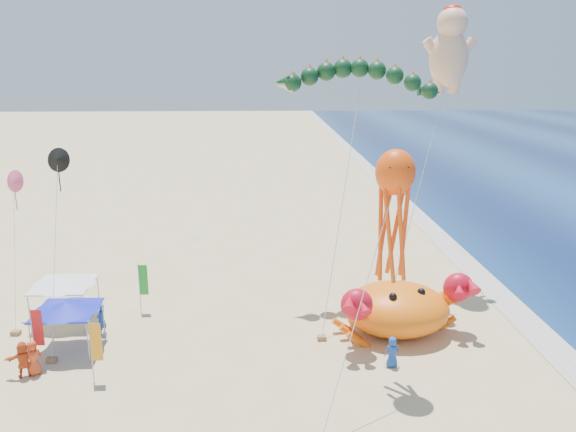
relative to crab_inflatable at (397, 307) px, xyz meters
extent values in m
plane|color=#D1B784|center=(-4.00, -0.58, -1.54)|extent=(320.00, 320.00, 0.00)
plane|color=silver|center=(8.00, -0.58, -1.54)|extent=(320.00, 320.00, 0.00)
ellipsoid|color=orange|center=(0.00, 0.12, -0.13)|extent=(7.15, 6.50, 2.82)
sphere|color=red|center=(-3.16, -1.06, 1.12)|extent=(1.68, 1.68, 1.68)
sphere|color=black|center=(-0.89, -0.86, 1.12)|extent=(0.43, 0.43, 0.43)
sphere|color=red|center=(3.16, -1.06, 1.12)|extent=(1.68, 1.68, 1.68)
sphere|color=black|center=(0.89, -0.86, 1.12)|extent=(0.43, 0.43, 0.43)
cone|color=black|center=(-5.99, 5.21, 12.09)|extent=(1.31, 0.97, 1.07)
cylinder|color=#B2B2B2|center=(-2.92, 2.26, 5.09)|extent=(2.70, 5.93, 12.98)
cube|color=olive|center=(-4.24, -0.68, -1.42)|extent=(0.50, 0.35, 0.25)
ellipsoid|color=#FFC39B|center=(4.48, 7.92, 13.45)|extent=(2.46, 2.03, 3.62)
sphere|color=#FFC39B|center=(4.48, 7.70, 15.57)|extent=(1.89, 1.89, 1.89)
ellipsoid|color=red|center=(4.48, 7.81, 16.23)|extent=(1.22, 1.22, 0.86)
cylinder|color=#B2B2B2|center=(2.50, 5.95, 5.31)|extent=(4.00, 3.98, 13.41)
cube|color=olive|center=(0.53, 3.99, -1.42)|extent=(0.50, 0.35, 0.25)
ellipsoid|color=#FF4D0D|center=(-1.55, -4.49, 8.48)|extent=(1.78, 1.60, 2.05)
cylinder|color=#B2B2B2|center=(-3.38, -7.00, 3.24)|extent=(3.71, 5.08, 9.30)
cylinder|color=gray|center=(-19.04, -2.54, -0.44)|extent=(0.06, 0.06, 2.20)
cylinder|color=gray|center=(-16.23, -2.54, -0.44)|extent=(0.06, 0.06, 2.20)
cylinder|color=gray|center=(-19.04, 0.28, -0.44)|extent=(0.06, 0.06, 2.20)
cylinder|color=gray|center=(-16.23, 0.28, -0.44)|extent=(0.06, 0.06, 2.20)
cube|color=#151FBF|center=(-17.63, -1.13, 0.70)|extent=(3.06, 3.06, 0.08)
cone|color=#151FBF|center=(-17.63, -1.13, 0.94)|extent=(3.36, 3.36, 0.45)
cylinder|color=gray|center=(-20.50, 0.98, -0.44)|extent=(0.06, 0.06, 2.20)
cylinder|color=gray|center=(-17.52, 0.98, -0.44)|extent=(0.06, 0.06, 2.20)
cylinder|color=gray|center=(-20.50, 3.97, -0.44)|extent=(0.06, 0.06, 2.20)
cylinder|color=gray|center=(-17.52, 3.97, -0.44)|extent=(0.06, 0.06, 2.20)
cube|color=silver|center=(-19.01, 2.48, 0.70)|extent=(3.23, 3.23, 0.08)
cone|color=silver|center=(-19.01, 2.48, 0.94)|extent=(3.55, 3.55, 0.45)
cylinder|color=gray|center=(-15.48, -4.43, 0.06)|extent=(0.05, 0.05, 3.20)
cube|color=orange|center=(-15.20, -4.43, 0.56)|extent=(0.50, 0.04, 1.90)
cylinder|color=gray|center=(-18.78, -2.80, 0.06)|extent=(0.05, 0.05, 3.20)
cube|color=#B5161B|center=(-18.50, -2.80, 0.56)|extent=(0.50, 0.04, 1.90)
cylinder|color=gray|center=(-14.88, 3.38, 0.06)|extent=(0.05, 0.05, 3.20)
cube|color=green|center=(-14.60, 3.38, 0.56)|extent=(0.50, 0.04, 1.90)
imported|color=#1C40A5|center=(-16.43, 0.54, -0.63)|extent=(0.65, 0.78, 1.82)
imported|color=#1B45A2|center=(-1.04, -3.59, -0.75)|extent=(0.81, 0.57, 1.58)
imported|color=#D64F22|center=(-18.95, -3.73, -0.63)|extent=(1.77, 1.12, 1.82)
imported|color=#CC4320|center=(-18.55, -3.57, -0.66)|extent=(1.02, 0.98, 1.76)
cone|color=#DF4A7C|center=(-21.77, 4.00, 6.54)|extent=(1.30, 0.51, 1.32)
cylinder|color=#B2B2B2|center=(-21.52, 2.50, 2.52)|extent=(0.55, 3.04, 7.85)
cube|color=olive|center=(-21.27, 1.00, -1.42)|extent=(0.50, 0.35, 0.25)
cone|color=black|center=(-18.15, 1.25, 8.21)|extent=(1.30, 0.51, 1.32)
cylinder|color=#B2B2B2|center=(-17.90, -0.25, 3.36)|extent=(0.55, 3.04, 9.51)
cube|color=olive|center=(-17.65, -1.75, -1.42)|extent=(0.50, 0.35, 0.25)
camera|label=1|loc=(-7.33, -28.46, 13.00)|focal=35.00mm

